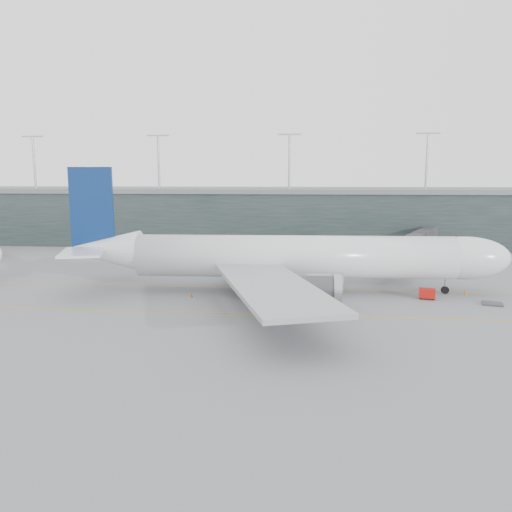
{
  "coord_description": "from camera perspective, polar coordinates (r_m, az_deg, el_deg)",
  "views": [
    {
      "loc": [
        8.91,
        -84.76,
        18.27
      ],
      "look_at": [
        1.21,
        -4.0,
        5.4
      ],
      "focal_mm": 35.0,
      "sensor_mm": 36.0,
      "label": 1
    }
  ],
  "objects": [
    {
      "name": "ground",
      "position": [
        87.16,
        -0.54,
        -3.08
      ],
      "size": [
        320.0,
        320.0,
        0.0
      ],
      "primitive_type": "plane",
      "color": "slate",
      "rests_on": "ground"
    },
    {
      "name": "uld_b",
      "position": [
        97.68,
        -0.63,
        -1.18
      ],
      "size": [
        2.14,
        1.76,
        1.86
      ],
      "rotation": [
        0.0,
        0.0,
        0.06
      ],
      "color": "#3D3D42",
      "rests_on": "ground"
    },
    {
      "name": "taxiline_b",
      "position": [
        67.87,
        -2.31,
        -6.6
      ],
      "size": [
        160.0,
        0.25,
        0.02
      ],
      "primitive_type": "cube",
      "color": "#BE8511",
      "rests_on": "ground"
    },
    {
      "name": "taxiline_lead_main",
      "position": [
        106.41,
        3.26,
        -0.88
      ],
      "size": [
        0.25,
        60.0,
        0.02
      ],
      "primitive_type": "cube",
      "color": "#BE8511",
      "rests_on": "ground"
    },
    {
      "name": "baggage_dolly",
      "position": [
        80.08,
        25.41,
        -4.94
      ],
      "size": [
        3.24,
        2.86,
        0.28
      ],
      "primitive_type": "cube",
      "rotation": [
        0.0,
        0.0,
        -0.27
      ],
      "color": "#38383D",
      "rests_on": "ground"
    },
    {
      "name": "cone_nose",
      "position": [
        85.24,
        22.82,
        -3.85
      ],
      "size": [
        0.43,
        0.43,
        0.68
      ],
      "primitive_type": "cone",
      "color": "#D36B0B",
      "rests_on": "ground"
    },
    {
      "name": "taxiline_a",
      "position": [
        83.27,
        -0.83,
        -3.65
      ],
      "size": [
        160.0,
        0.25,
        0.02
      ],
      "primitive_type": "cube",
      "color": "#BE8511",
      "rests_on": "ground"
    },
    {
      "name": "gse_cart",
      "position": [
        79.81,
        18.97,
        -4.06
      ],
      "size": [
        2.61,
        1.97,
        1.6
      ],
      "rotation": [
        0.0,
        0.0,
        -0.22
      ],
      "color": "#A1110B",
      "rests_on": "ground"
    },
    {
      "name": "uld_c",
      "position": [
        97.65,
        0.55,
        -1.2
      ],
      "size": [
        2.38,
        2.12,
        1.81
      ],
      "rotation": [
        0.0,
        0.0,
        -0.31
      ],
      "color": "#3D3D42",
      "rests_on": "ground"
    },
    {
      "name": "cone_tail",
      "position": [
        77.39,
        -7.37,
        -4.46
      ],
      "size": [
        0.42,
        0.42,
        0.68
      ],
      "primitive_type": "cone",
      "color": "red",
      "rests_on": "ground"
    },
    {
      "name": "main_aircraft",
      "position": [
        79.66,
        4.03,
        -0.18
      ],
      "size": [
        70.79,
        66.57,
        19.87
      ],
      "rotation": [
        0.0,
        0.0,
        0.04
      ],
      "color": "silver",
      "rests_on": "ground"
    },
    {
      "name": "uld_a",
      "position": [
        96.55,
        -3.14,
        -1.34
      ],
      "size": [
        2.02,
        1.64,
        1.79
      ],
      "rotation": [
        0.0,
        0.0,
        -0.03
      ],
      "color": "#3D3D42",
      "rests_on": "ground"
    },
    {
      "name": "jet_bridge",
      "position": [
        110.36,
        16.25,
        1.67
      ],
      "size": [
        20.26,
        43.49,
        6.48
      ],
      "rotation": [
        0.0,
        0.0,
        -0.42
      ],
      "color": "#2B2B31",
      "rests_on": "ground"
    },
    {
      "name": "cone_wing_stbd",
      "position": [
        69.29,
        5.74,
        -6.04
      ],
      "size": [
        0.41,
        0.41,
        0.65
      ],
      "primitive_type": "cone",
      "color": "orange",
      "rests_on": "ground"
    },
    {
      "name": "cone_wing_port",
      "position": [
        98.99,
        4.27,
        -1.45
      ],
      "size": [
        0.41,
        0.41,
        0.65
      ],
      "primitive_type": "cone",
      "color": "orange",
      "rests_on": "ground"
    },
    {
      "name": "terminal",
      "position": [
        143.43,
        1.88,
        4.75
      ],
      "size": [
        240.0,
        36.0,
        29.0
      ],
      "color": "black",
      "rests_on": "ground"
    }
  ]
}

